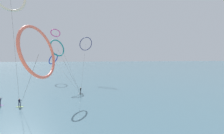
{
  "coord_description": "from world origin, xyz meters",
  "views": [
    {
      "loc": [
        -2.53,
        -0.79,
        10.12
      ],
      "look_at": [
        0.0,
        23.61,
        7.98
      ],
      "focal_mm": 22.65,
      "sensor_mm": 36.0,
      "label": 1
    }
  ],
  "objects_px": {
    "surfer_violet": "(0,102)",
    "kite_magenta": "(56,33)",
    "kite_navy": "(86,44)",
    "kite_cobalt": "(53,59)",
    "kite_teal": "(57,48)",
    "surfer_lime": "(20,103)",
    "kite_coral": "(39,52)",
    "surfer_charcoal": "(81,91)"
  },
  "relations": [
    {
      "from": "kite_cobalt",
      "to": "kite_navy",
      "type": "xyz_separation_m",
      "value": [
        11.81,
        -0.1,
        5.65
      ]
    },
    {
      "from": "kite_cobalt",
      "to": "kite_navy",
      "type": "height_order",
      "value": "kite_navy"
    },
    {
      "from": "surfer_lime",
      "to": "kite_magenta",
      "type": "distance_m",
      "value": 26.03
    },
    {
      "from": "surfer_violet",
      "to": "kite_magenta",
      "type": "height_order",
      "value": "kite_magenta"
    },
    {
      "from": "surfer_lime",
      "to": "surfer_violet",
      "type": "relative_size",
      "value": 1.0
    },
    {
      "from": "surfer_lime",
      "to": "kite_magenta",
      "type": "bearing_deg",
      "value": 56.24
    },
    {
      "from": "surfer_charcoal",
      "to": "kite_navy",
      "type": "bearing_deg",
      "value": -0.19
    },
    {
      "from": "surfer_charcoal",
      "to": "kite_coral",
      "type": "xyz_separation_m",
      "value": [
        -1.45,
        -21.3,
        9.53
      ]
    },
    {
      "from": "surfer_charcoal",
      "to": "kite_coral",
      "type": "height_order",
      "value": "kite_coral"
    },
    {
      "from": "kite_teal",
      "to": "kite_magenta",
      "type": "bearing_deg",
      "value": 48.16
    },
    {
      "from": "kite_magenta",
      "to": "kite_navy",
      "type": "height_order",
      "value": "kite_magenta"
    },
    {
      "from": "kite_cobalt",
      "to": "kite_teal",
      "type": "height_order",
      "value": "kite_teal"
    },
    {
      "from": "surfer_violet",
      "to": "kite_teal",
      "type": "height_order",
      "value": "kite_teal"
    },
    {
      "from": "surfer_lime",
      "to": "kite_magenta",
      "type": "xyz_separation_m",
      "value": [
        1.48,
        20.21,
        16.34
      ]
    },
    {
      "from": "surfer_violet",
      "to": "kite_coral",
      "type": "distance_m",
      "value": 22.05
    },
    {
      "from": "surfer_lime",
      "to": "kite_navy",
      "type": "relative_size",
      "value": 0.09
    },
    {
      "from": "kite_cobalt",
      "to": "kite_navy",
      "type": "relative_size",
      "value": 1.05
    },
    {
      "from": "surfer_violet",
      "to": "kite_cobalt",
      "type": "bearing_deg",
      "value": -76.9
    },
    {
      "from": "surfer_charcoal",
      "to": "kite_coral",
      "type": "distance_m",
      "value": 23.38
    },
    {
      "from": "kite_coral",
      "to": "kite_teal",
      "type": "xyz_separation_m",
      "value": [
        -3.07,
        18.02,
        1.26
      ]
    },
    {
      "from": "kite_coral",
      "to": "kite_navy",
      "type": "xyz_separation_m",
      "value": [
        1.49,
        39.04,
        3.83
      ]
    },
    {
      "from": "kite_coral",
      "to": "kite_cobalt",
      "type": "relative_size",
      "value": 0.79
    },
    {
      "from": "kite_coral",
      "to": "kite_cobalt",
      "type": "xyz_separation_m",
      "value": [
        -10.33,
        39.14,
        -1.82
      ]
    },
    {
      "from": "kite_navy",
      "to": "surfer_lime",
      "type": "bearing_deg",
      "value": -88.12
    },
    {
      "from": "surfer_charcoal",
      "to": "kite_magenta",
      "type": "relative_size",
      "value": 0.09
    },
    {
      "from": "kite_teal",
      "to": "kite_navy",
      "type": "distance_m",
      "value": 21.66
    },
    {
      "from": "kite_coral",
      "to": "kite_teal",
      "type": "distance_m",
      "value": 18.33
    },
    {
      "from": "kite_coral",
      "to": "kite_navy",
      "type": "relative_size",
      "value": 0.83
    },
    {
      "from": "kite_cobalt",
      "to": "kite_magenta",
      "type": "distance_m",
      "value": 10.63
    },
    {
      "from": "surfer_lime",
      "to": "kite_coral",
      "type": "relative_size",
      "value": 0.11
    },
    {
      "from": "kite_cobalt",
      "to": "surfer_lime",
      "type": "bearing_deg",
      "value": 21.87
    },
    {
      "from": "surfer_lime",
      "to": "kite_magenta",
      "type": "relative_size",
      "value": 0.09
    },
    {
      "from": "surfer_violet",
      "to": "surfer_charcoal",
      "type": "xyz_separation_m",
      "value": [
        14.96,
        6.71,
        0.0
      ]
    },
    {
      "from": "surfer_lime",
      "to": "surfer_charcoal",
      "type": "distance_m",
      "value": 13.28
    },
    {
      "from": "surfer_charcoal",
      "to": "kite_magenta",
      "type": "bearing_deg",
      "value": 36.71
    },
    {
      "from": "kite_navy",
      "to": "kite_cobalt",
      "type": "bearing_deg",
      "value": -156.12
    },
    {
      "from": "surfer_charcoal",
      "to": "kite_magenta",
      "type": "xyz_separation_m",
      "value": [
        -9.13,
        12.22,
        16.34
      ]
    },
    {
      "from": "kite_coral",
      "to": "surfer_charcoal",
      "type": "bearing_deg",
      "value": 8.41
    },
    {
      "from": "surfer_charcoal",
      "to": "surfer_violet",
      "type": "bearing_deg",
      "value": 114.09
    },
    {
      "from": "surfer_lime",
      "to": "surfer_violet",
      "type": "xyz_separation_m",
      "value": [
        -4.35,
        1.28,
        0.0
      ]
    },
    {
      "from": "kite_coral",
      "to": "kite_magenta",
      "type": "height_order",
      "value": "kite_magenta"
    },
    {
      "from": "surfer_lime",
      "to": "kite_magenta",
      "type": "height_order",
      "value": "kite_magenta"
    }
  ]
}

